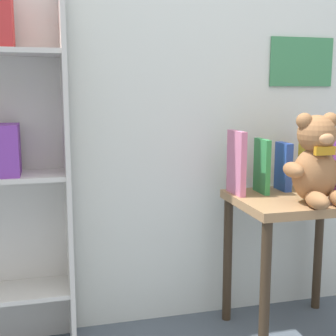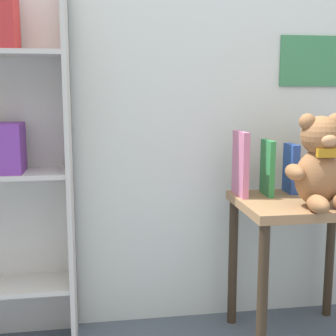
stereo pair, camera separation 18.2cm
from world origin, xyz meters
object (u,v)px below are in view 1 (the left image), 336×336
at_px(display_table, 297,223).
at_px(book_standing_pink, 236,163).
at_px(book_standing_purple, 331,161).
at_px(book_standing_blue, 283,167).
at_px(book_standing_yellow, 309,163).
at_px(book_standing_green, 262,166).
at_px(teddy_bear, 317,162).

bearing_deg(display_table, book_standing_pink, 154.06).
bearing_deg(book_standing_purple, book_standing_pink, -179.95).
bearing_deg(book_standing_blue, book_standing_purple, -0.65).
xyz_separation_m(display_table, book_standing_blue, (0.00, 0.13, 0.22)).
xyz_separation_m(book_standing_pink, book_standing_yellow, (0.35, 0.00, -0.01)).
bearing_deg(book_standing_blue, book_standing_pink, -173.67).
distance_m(book_standing_pink, book_standing_green, 0.12).
bearing_deg(book_standing_pink, teddy_bear, -43.87).
height_order(teddy_bear, book_standing_yellow, teddy_bear).
bearing_deg(book_standing_pink, book_standing_purple, 0.54).
bearing_deg(book_standing_purple, teddy_bear, -134.88).
bearing_deg(book_standing_blue, book_standing_green, -166.62).
distance_m(display_table, book_standing_blue, 0.25).
bearing_deg(book_standing_purple, book_standing_green, -178.71).
distance_m(display_table, teddy_bear, 0.29).
height_order(display_table, book_standing_pink, book_standing_pink).
relative_size(book_standing_pink, book_standing_yellow, 1.11).
relative_size(display_table, book_standing_pink, 2.26).
xyz_separation_m(teddy_bear, book_standing_pink, (-0.24, 0.22, -0.03)).
xyz_separation_m(teddy_bear, book_standing_blue, (-0.01, 0.24, -0.05)).
distance_m(book_standing_pink, book_standing_blue, 0.23).
height_order(book_standing_yellow, book_standing_purple, same).
distance_m(book_standing_green, book_standing_purple, 0.35).
bearing_deg(book_standing_blue, book_standing_yellow, -7.09).
relative_size(display_table, book_standing_blue, 2.89).
xyz_separation_m(teddy_bear, book_standing_purple, (0.22, 0.24, -0.04)).
distance_m(book_standing_green, book_standing_yellow, 0.23).
relative_size(teddy_bear, book_standing_blue, 1.67).
distance_m(teddy_bear, book_standing_yellow, 0.25).
relative_size(teddy_bear, book_standing_green, 1.52).
relative_size(teddy_bear, book_standing_purple, 1.45).
bearing_deg(book_standing_yellow, display_table, -134.77).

